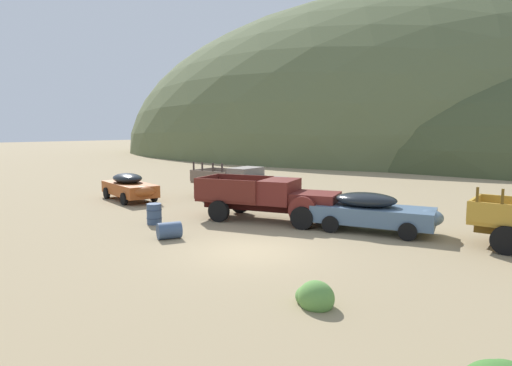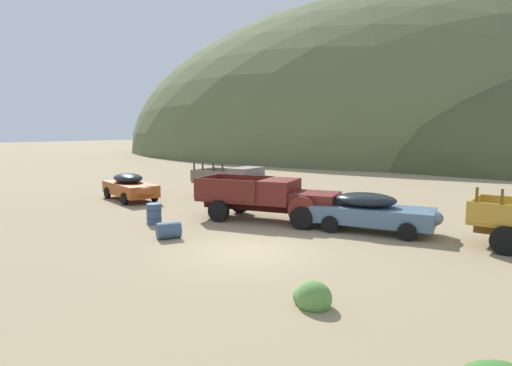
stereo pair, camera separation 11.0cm
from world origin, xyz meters
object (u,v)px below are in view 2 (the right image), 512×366
car_oxide_orange (131,187)px  truck_oxblood (276,199)px  oil_drum_foreground (154,214)px  oil_drum_tipped (169,230)px  car_chalk_blue (376,212)px  truck_primer_gray (245,182)px

car_oxide_orange → truck_oxblood: (10.04, -0.25, 0.21)m
oil_drum_foreground → oil_drum_tipped: 2.83m
car_chalk_blue → truck_primer_gray: bearing=149.2°
oil_drum_tipped → truck_oxblood: bearing=70.8°
oil_drum_foreground → oil_drum_tipped: bearing=-32.0°
car_chalk_blue → oil_drum_foreground: size_ratio=5.77×
car_oxide_orange → oil_drum_foreground: bearing=-13.7°
car_oxide_orange → car_chalk_blue: bearing=19.2°
truck_primer_gray → oil_drum_tipped: size_ratio=5.49×
car_chalk_blue → truck_oxblood: bearing=178.0°
car_chalk_blue → oil_drum_tipped: (-6.14, -5.39, -0.50)m
truck_primer_gray → oil_drum_tipped: truck_primer_gray is taller
car_oxide_orange → truck_oxblood: truck_oxblood is taller
car_oxide_orange → car_chalk_blue: same height
truck_primer_gray → car_chalk_blue: 10.06m
truck_oxblood → oil_drum_tipped: (-1.73, -4.96, -0.71)m
car_chalk_blue → oil_drum_tipped: 8.19m
car_oxide_orange → oil_drum_foreground: (5.91, -3.72, -0.37)m
car_chalk_blue → oil_drum_tipped: bearing=-146.2°
car_oxide_orange → truck_oxblood: 10.04m
car_oxide_orange → truck_primer_gray: (5.21, 4.15, 0.19)m
car_oxide_orange → oil_drum_foreground: 7.00m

